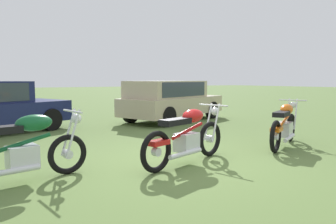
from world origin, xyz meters
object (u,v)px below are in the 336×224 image
Objects in this scene: motorcycle_green at (23,149)px; motorcycle_red at (187,136)px; motorcycle_orange at (284,125)px; car_beige at (170,98)px.

motorcycle_green is 0.95× the size of motorcycle_red.
motorcycle_green and motorcycle_orange have the same top height.
motorcycle_red is 5.88m from car_beige.
motorcycle_red is at bearing 155.09° from motorcycle_orange.
motorcycle_green and motorcycle_red have the same top height.
car_beige reaches higher than motorcycle_orange.
motorcycle_red and motorcycle_orange have the same top height.
motorcycle_green is 5.28m from motorcycle_orange.
car_beige is (2.95, 5.07, 0.35)m from motorcycle_red.
motorcycle_orange is 0.43× the size of car_beige.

